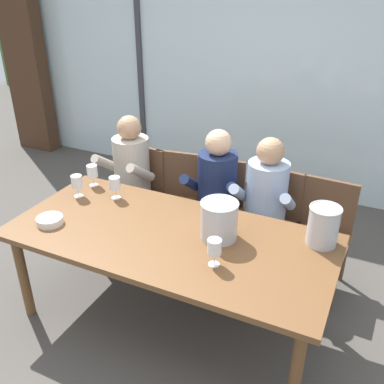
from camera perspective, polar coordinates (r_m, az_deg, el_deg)
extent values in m
plane|color=#4C4742|center=(4.02, 4.02, -7.37)|extent=(14.00, 14.00, 0.00)
cube|color=silver|center=(4.76, 11.13, 14.94)|extent=(7.35, 0.03, 2.60)
cube|color=#38383D|center=(5.39, -6.85, 16.67)|extent=(0.06, 0.06, 2.60)
cube|color=#477A38|center=(8.32, 17.63, 15.41)|extent=(13.35, 2.40, 1.46)
cube|color=#472D1E|center=(6.31, -21.28, 16.67)|extent=(0.56, 0.20, 2.60)
cube|color=brown|center=(2.86, -3.03, -5.94)|extent=(2.15, 1.00, 0.04)
cylinder|color=brown|center=(3.35, -21.42, -10.24)|extent=(0.07, 0.07, 0.69)
cylinder|color=brown|center=(2.58, 13.55, -22.34)|extent=(0.07, 0.07, 0.69)
cylinder|color=brown|center=(3.81, -13.07, -3.97)|extent=(0.07, 0.07, 0.69)
cylinder|color=brown|center=(3.16, 16.95, -11.87)|extent=(0.07, 0.07, 0.69)
cube|color=brown|center=(3.95, -7.80, -0.79)|extent=(0.49, 0.49, 0.03)
cube|color=brown|center=(3.99, -6.17, 3.17)|extent=(0.42, 0.09, 0.42)
cylinder|color=brown|center=(4.06, -11.38, -3.97)|extent=(0.04, 0.04, 0.42)
cylinder|color=brown|center=(3.83, -7.20, -5.61)|extent=(0.04, 0.04, 0.42)
cylinder|color=brown|center=(4.29, -7.96, -1.77)|extent=(0.04, 0.04, 0.42)
cylinder|color=brown|center=(4.09, -3.85, -3.19)|extent=(0.04, 0.04, 0.42)
cube|color=brown|center=(3.78, -2.66, -1.90)|extent=(0.50, 0.50, 0.03)
cube|color=brown|center=(3.85, -1.73, 2.38)|extent=(0.42, 0.10, 0.42)
cylinder|color=brown|center=(3.81, -6.26, -5.76)|extent=(0.04, 0.04, 0.42)
cylinder|color=brown|center=(3.70, -0.79, -6.75)|extent=(0.04, 0.04, 0.42)
cylinder|color=brown|center=(4.11, -4.20, -3.00)|extent=(0.04, 0.04, 0.42)
cylinder|color=brown|center=(4.00, 0.90, -3.83)|extent=(0.04, 0.04, 0.42)
cube|color=brown|center=(3.65, 2.96, -3.13)|extent=(0.50, 0.50, 0.03)
cube|color=brown|center=(3.71, 3.82, 1.33)|extent=(0.42, 0.10, 0.42)
cylinder|color=brown|center=(3.66, -0.78, -7.17)|extent=(0.04, 0.04, 0.42)
cylinder|color=brown|center=(3.58, 5.09, -8.16)|extent=(0.04, 0.04, 0.42)
cylinder|color=brown|center=(3.96, 0.91, -4.18)|extent=(0.04, 0.04, 0.42)
cylinder|color=brown|center=(3.89, 6.31, -5.02)|extent=(0.04, 0.04, 0.42)
cube|color=brown|center=(3.54, 9.78, -4.54)|extent=(0.49, 0.49, 0.03)
cube|color=brown|center=(3.60, 11.34, -0.09)|extent=(0.42, 0.09, 0.42)
cylinder|color=brown|center=(3.58, 5.45, -8.13)|extent=(0.04, 0.04, 0.42)
cylinder|color=brown|center=(3.47, 11.10, -9.98)|extent=(0.04, 0.04, 0.42)
cylinder|color=brown|center=(3.87, 8.08, -5.32)|extent=(0.04, 0.04, 0.42)
cylinder|color=brown|center=(3.76, 13.35, -6.92)|extent=(0.04, 0.04, 0.42)
cube|color=brown|center=(3.46, 16.35, -6.22)|extent=(0.46, 0.46, 0.03)
cube|color=brown|center=(3.52, 17.59, -1.56)|extent=(0.42, 0.06, 0.42)
cylinder|color=brown|center=(3.46, 12.03, -10.14)|extent=(0.04, 0.04, 0.42)
cylinder|color=brown|center=(3.41, 18.22, -11.71)|extent=(0.04, 0.04, 0.42)
cylinder|color=brown|center=(3.76, 13.78, -6.95)|extent=(0.04, 0.04, 0.42)
cylinder|color=brown|center=(3.72, 19.45, -8.33)|extent=(0.04, 0.04, 0.42)
cylinder|color=#B7AD9E|center=(3.88, -7.96, 3.45)|extent=(0.35, 0.35, 0.52)
sphere|color=tan|center=(3.75, -8.31, 8.40)|extent=(0.21, 0.21, 0.21)
cube|color=#47423D|center=(3.91, -10.55, -0.82)|extent=(0.16, 0.41, 0.13)
cube|color=#47423D|center=(3.80, -8.47, -1.47)|extent=(0.16, 0.41, 0.13)
cylinder|color=#47423D|center=(3.90, -12.12, -5.18)|extent=(0.10, 0.10, 0.45)
cylinder|color=#47423D|center=(3.80, -10.07, -5.96)|extent=(0.10, 0.10, 0.45)
cylinder|color=#B7AD9E|center=(3.90, -11.28, 3.72)|extent=(0.11, 0.33, 0.26)
cylinder|color=#B7AD9E|center=(3.68, -6.77, 2.57)|extent=(0.11, 0.33, 0.26)
cylinder|color=#192347|center=(3.53, 3.36, 1.15)|extent=(0.35, 0.35, 0.52)
sphere|color=#DBAD89|center=(3.39, 3.52, 6.53)|extent=(0.21, 0.21, 0.21)
cube|color=#47423D|center=(3.51, 0.85, -3.78)|extent=(0.16, 0.41, 0.13)
cube|color=#47423D|center=(3.46, 3.66, -4.32)|extent=(0.16, 0.41, 0.13)
cylinder|color=#47423D|center=(3.49, -0.31, -8.82)|extent=(0.10, 0.10, 0.45)
cylinder|color=#47423D|center=(3.44, 2.52, -9.43)|extent=(0.10, 0.10, 0.45)
cylinder|color=#192347|center=(3.47, -0.22, 1.20)|extent=(0.11, 0.33, 0.26)
cylinder|color=#192347|center=(3.37, 5.83, 0.19)|extent=(0.11, 0.33, 0.26)
cylinder|color=#9EB2D1|center=(3.41, 9.83, -0.20)|extent=(0.33, 0.33, 0.52)
sphere|color=tan|center=(3.27, 10.32, 5.32)|extent=(0.21, 0.21, 0.21)
cube|color=#47423D|center=(3.39, 7.17, -5.26)|extent=(0.15, 0.40, 0.13)
cube|color=#47423D|center=(3.36, 10.12, -5.88)|extent=(0.15, 0.40, 0.13)
cylinder|color=#47423D|center=(3.37, 5.93, -10.47)|extent=(0.10, 0.10, 0.45)
cylinder|color=#47423D|center=(3.34, 8.92, -11.15)|extent=(0.10, 0.10, 0.45)
cylinder|color=#9EB2D1|center=(3.34, 6.20, -0.09)|extent=(0.09, 0.33, 0.26)
cylinder|color=#9EB2D1|center=(3.26, 12.57, -1.30)|extent=(0.09, 0.33, 0.26)
cylinder|color=#B7B7BC|center=(2.81, 16.95, -4.34)|extent=(0.19, 0.19, 0.26)
torus|color=silver|center=(2.75, 17.31, -2.06)|extent=(0.20, 0.20, 0.01)
cylinder|color=#B7B7BC|center=(2.76, 3.61, -3.79)|extent=(0.24, 0.24, 0.25)
torus|color=silver|center=(2.70, 3.69, -1.50)|extent=(0.25, 0.25, 0.01)
cylinder|color=silver|center=(3.11, -18.27, -3.59)|extent=(0.18, 0.18, 0.05)
cylinder|color=silver|center=(3.57, -12.85, 0.91)|extent=(0.07, 0.07, 0.00)
cylinder|color=silver|center=(3.55, -12.92, 1.48)|extent=(0.01, 0.01, 0.07)
cylinder|color=silver|center=(3.51, -13.06, 2.73)|extent=(0.08, 0.08, 0.09)
cylinder|color=silver|center=(3.34, -10.00, -0.73)|extent=(0.07, 0.07, 0.00)
cylinder|color=silver|center=(3.32, -10.05, -0.13)|extent=(0.01, 0.01, 0.07)
cylinder|color=silver|center=(3.28, -10.17, 1.19)|extent=(0.08, 0.08, 0.09)
cylinder|color=#560C1E|center=(3.29, -10.13, 0.77)|extent=(0.07, 0.07, 0.04)
cylinder|color=silver|center=(3.42, -14.74, -0.50)|extent=(0.07, 0.07, 0.00)
cylinder|color=silver|center=(3.40, -14.82, 0.08)|extent=(0.01, 0.01, 0.07)
cylinder|color=silver|center=(3.37, -14.99, 1.37)|extent=(0.08, 0.08, 0.09)
cylinder|color=#560C1E|center=(3.38, -14.94, 0.96)|extent=(0.07, 0.07, 0.04)
cylinder|color=silver|center=(2.58, 2.92, -9.51)|extent=(0.07, 0.07, 0.00)
cylinder|color=silver|center=(2.56, 2.94, -8.81)|extent=(0.01, 0.01, 0.07)
cylinder|color=silver|center=(2.51, 2.98, -7.24)|extent=(0.08, 0.08, 0.09)
cylinder|color=#E0D184|center=(2.53, 2.97, -7.74)|extent=(0.07, 0.07, 0.04)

